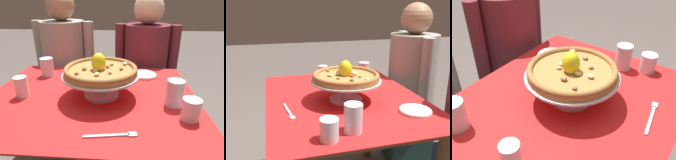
{
  "view_description": "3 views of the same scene",
  "coord_description": "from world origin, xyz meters",
  "views": [
    {
      "loc": [
        0.17,
        -0.88,
        1.19
      ],
      "look_at": [
        0.11,
        -0.04,
        0.83
      ],
      "focal_mm": 30.8,
      "sensor_mm": 36.0,
      "label": 1
    },
    {
      "loc": [
        1.3,
        -0.39,
        1.24
      ],
      "look_at": [
        0.04,
        -0.04,
        0.85
      ],
      "focal_mm": 40.74,
      "sensor_mm": 36.0,
      "label": 2
    },
    {
      "loc": [
        -0.67,
        -0.46,
        1.4
      ],
      "look_at": [
        0.06,
        0.05,
        0.8
      ],
      "focal_mm": 41.08,
      "sensor_mm": 36.0,
      "label": 3
    }
  ],
  "objects": [
    {
      "name": "dining_table",
      "position": [
        0.0,
        0.0,
        0.61
      ],
      "size": [
        1.06,
        0.86,
        0.73
      ],
      "color": "brown",
      "rests_on": "ground"
    },
    {
      "name": "pizza_stand",
      "position": [
        0.05,
        -0.0,
        0.81
      ],
      "size": [
        0.38,
        0.38,
        0.12
      ],
      "color": "#B7B7C1",
      "rests_on": "dining_table"
    },
    {
      "name": "pizza",
      "position": [
        0.05,
        -0.0,
        0.87
      ],
      "size": [
        0.36,
        0.36,
        0.1
      ],
      "color": "#AD753D",
      "rests_on": "pizza_stand"
    },
    {
      "name": "water_glass_side_left",
      "position": [
        -0.35,
        -0.04,
        0.78
      ],
      "size": [
        0.06,
        0.06,
        0.11
      ],
      "color": "white",
      "rests_on": "dining_table"
    },
    {
      "name": "water_glass_back_left",
      "position": [
        -0.33,
        0.25,
        0.78
      ],
      "size": [
        0.08,
        0.08,
        0.12
      ],
      "color": "silver",
      "rests_on": "dining_table"
    },
    {
      "name": "water_glass_front_right",
      "position": [
        0.44,
        -0.19,
        0.77
      ],
      "size": [
        0.08,
        0.08,
        0.09
      ],
      "color": "silver",
      "rests_on": "dining_table"
    },
    {
      "name": "water_glass_side_right",
      "position": [
        0.4,
        -0.07,
        0.78
      ],
      "size": [
        0.08,
        0.08,
        0.12
      ],
      "color": "silver",
      "rests_on": "dining_table"
    },
    {
      "name": "side_plate",
      "position": [
        0.29,
        0.28,
        0.74
      ],
      "size": [
        0.16,
        0.16,
        0.02
      ],
      "color": "silver",
      "rests_on": "dining_table"
    },
    {
      "name": "dinner_fork",
      "position": [
        0.13,
        -0.32,
        0.73
      ],
      "size": [
        0.2,
        0.05,
        0.01
      ],
      "color": "#B7B7C1",
      "rests_on": "dining_table"
    },
    {
      "name": "diner_right",
      "position": [
        0.33,
        0.64,
        0.6
      ],
      "size": [
        0.5,
        0.38,
        1.23
      ],
      "color": "navy",
      "rests_on": "ground"
    }
  ]
}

